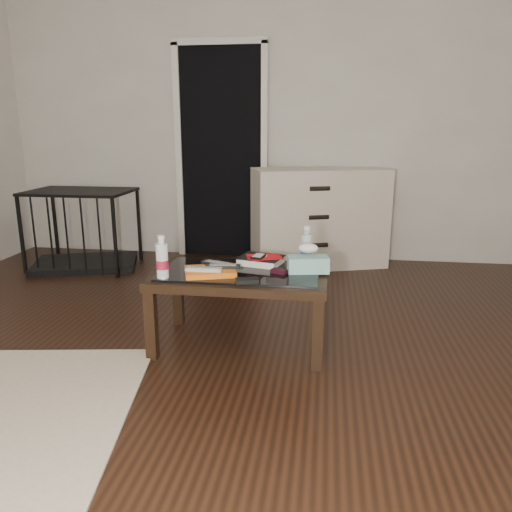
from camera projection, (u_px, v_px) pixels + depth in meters
The scene contains 18 objects.
ground at pixel (203, 372), 2.66m from camera, with size 5.00×5.00×0.00m, color black.
room_shell at pixel (193, 47), 2.25m from camera, with size 5.00×5.00×5.00m.
doorway at pixel (222, 152), 4.82m from camera, with size 0.90×0.08×2.07m.
coffee_table at pixel (240, 281), 2.91m from camera, with size 1.00×0.60×0.46m.
dresser at pixel (319, 218), 4.61m from camera, with size 1.30×0.85×0.90m.
pet_crate at pixel (84, 242), 4.59m from camera, with size 1.04×0.85×0.71m.
magazines at pixel (210, 271), 2.81m from camera, with size 0.28×0.21×0.03m, color orange.
remote_silver at pixel (204, 269), 2.77m from camera, with size 0.20×0.05×0.02m, color #AAAAAF.
remote_black_front at pixel (223, 266), 2.82m from camera, with size 0.20×0.05×0.02m, color black.
remote_black_back at pixel (217, 263), 2.88m from camera, with size 0.20×0.05×0.02m, color black.
textbook at pixel (261, 260), 3.02m from camera, with size 0.25×0.20×0.05m, color black.
dvd_mailers at pixel (263, 256), 3.00m from camera, with size 0.19×0.14×0.01m, color #B50C10.
ipod at pixel (258, 256), 2.96m from camera, with size 0.06×0.10×0.02m, color black.
flip_phone at pixel (279, 271), 2.83m from camera, with size 0.09×0.05×0.02m, color black.
wallet at pixel (247, 281), 2.67m from camera, with size 0.12×0.07×0.02m, color black.
water_bottle_left at pixel (162, 257), 2.72m from camera, with size 0.07×0.07×0.24m, color silver.
water_bottle_right at pixel (306, 246), 2.97m from camera, with size 0.07×0.07×0.24m, color #B5BDC0.
tissue_box at pixel (308, 264), 2.85m from camera, with size 0.23×0.12×0.09m, color teal.
Camera 1 is at (0.62, -2.35, 1.28)m, focal length 35.00 mm.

